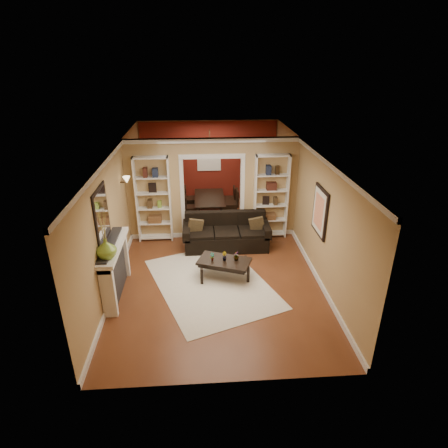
{
  "coord_description": "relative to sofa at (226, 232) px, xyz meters",
  "views": [
    {
      "loc": [
        -0.35,
        -8.23,
        4.61
      ],
      "look_at": [
        0.17,
        -0.8,
        1.23
      ],
      "focal_mm": 30.0,
      "sensor_mm": 36.0,
      "label": 1
    }
  ],
  "objects": [
    {
      "name": "partition_wall",
      "position": [
        -0.31,
        0.75,
        0.92
      ],
      "size": [
        4.5,
        0.15,
        2.7
      ],
      "primitive_type": "cube",
      "color": "tan",
      "rests_on": "floor"
    },
    {
      "name": "sofa",
      "position": [
        0.0,
        0.0,
        0.0
      ],
      "size": [
        2.22,
        0.96,
        0.87
      ],
      "primitive_type": "cube",
      "color": "black",
      "rests_on": "floor"
    },
    {
      "name": "pillow_left",
      "position": [
        -0.79,
        -0.02,
        0.18
      ],
      "size": [
        0.38,
        0.16,
        0.37
      ],
      "primitive_type": "cube",
      "rotation": [
        0.0,
        0.0,
        0.14
      ],
      "color": "brown",
      "rests_on": "sofa"
    },
    {
      "name": "chandelier",
      "position": [
        -0.31,
        2.25,
        1.59
      ],
      "size": [
        0.5,
        0.5,
        0.3
      ],
      "primitive_type": "cube",
      "color": "#3B2C1B",
      "rests_on": "ceiling"
    },
    {
      "name": "wall_back",
      "position": [
        -0.31,
        3.55,
        0.92
      ],
      "size": [
        8.0,
        0.0,
        8.0
      ],
      "primitive_type": "plane",
      "rotation": [
        1.57,
        0.0,
        0.0
      ],
      "color": "tan",
      "rests_on": "ground"
    },
    {
      "name": "plant_right",
      "position": [
        0.11,
        -1.45,
        0.1
      ],
      "size": [
        0.14,
        0.14,
        0.21
      ],
      "primitive_type": "imported",
      "rotation": [
        0.0,
        0.0,
        4.41
      ],
      "color": "#336626",
      "rests_on": "coffee_table"
    },
    {
      "name": "wall_sconce",
      "position": [
        -2.46,
        0.1,
        1.4
      ],
      "size": [
        0.18,
        0.18,
        0.22
      ],
      "primitive_type": "cube",
      "color": "#FFE0A5",
      "rests_on": "wall_left"
    },
    {
      "name": "pillow_right",
      "position": [
        0.79,
        -0.02,
        0.18
      ],
      "size": [
        0.37,
        0.12,
        0.37
      ],
      "primitive_type": "cube",
      "rotation": [
        0.0,
        0.0,
        -0.03
      ],
      "color": "brown",
      "rests_on": "sofa"
    },
    {
      "name": "wall_left",
      "position": [
        -2.56,
        -0.45,
        0.92
      ],
      "size": [
        0.0,
        8.0,
        8.0
      ],
      "primitive_type": "plane",
      "rotation": [
        1.57,
        0.0,
        1.57
      ],
      "color": "tan",
      "rests_on": "ground"
    },
    {
      "name": "dining_chair_ne",
      "position": [
        0.23,
        1.91,
        0.03
      ],
      "size": [
        0.51,
        0.51,
        0.94
      ],
      "primitive_type": "cube",
      "rotation": [
        0.0,
        0.0,
        -1.45
      ],
      "color": "black",
      "rests_on": "floor"
    },
    {
      "name": "bookshelf_left",
      "position": [
        -1.86,
        0.58,
        0.72
      ],
      "size": [
        0.9,
        0.3,
        2.3
      ],
      "primitive_type": "cube",
      "color": "white",
      "rests_on": "floor"
    },
    {
      "name": "coffee_table",
      "position": [
        -0.15,
        -1.45,
        -0.22
      ],
      "size": [
        1.29,
        0.99,
        0.43
      ],
      "primitive_type": "cube",
      "rotation": [
        0.0,
        0.0,
        -0.37
      ],
      "color": "black",
      "rests_on": "floor"
    },
    {
      "name": "dining_chair_se",
      "position": [
        0.23,
        2.51,
        -0.03
      ],
      "size": [
        0.44,
        0.44,
        0.81
      ],
      "primitive_type": "cube",
      "rotation": [
        0.0,
        0.0,
        -1.47
      ],
      "color": "black",
      "rests_on": "floor"
    },
    {
      "name": "wall_right",
      "position": [
        1.94,
        -0.45,
        0.92
      ],
      "size": [
        0.0,
        8.0,
        8.0
      ],
      "primitive_type": "plane",
      "rotation": [
        1.57,
        0.0,
        -1.57
      ],
      "color": "tan",
      "rests_on": "ground"
    },
    {
      "name": "fireplace",
      "position": [
        -2.4,
        -1.95,
        0.15
      ],
      "size": [
        0.32,
        1.7,
        1.16
      ],
      "primitive_type": "cube",
      "color": "white",
      "rests_on": "floor"
    },
    {
      "name": "wall_front",
      "position": [
        -0.31,
        -4.45,
        0.92
      ],
      "size": [
        8.0,
        0.0,
        8.0
      ],
      "primitive_type": "plane",
      "rotation": [
        -1.57,
        0.0,
        0.0
      ],
      "color": "tan",
      "rests_on": "ground"
    },
    {
      "name": "dining_table",
      "position": [
        -0.32,
        2.21,
        -0.14
      ],
      "size": [
        1.65,
        0.92,
        0.58
      ],
      "primitive_type": "imported",
      "rotation": [
        0.0,
        0.0,
        1.57
      ],
      "color": "black",
      "rests_on": "floor"
    },
    {
      "name": "dining_chair_nw",
      "position": [
        -0.87,
        1.91,
        -0.05
      ],
      "size": [
        0.48,
        0.48,
        0.77
      ],
      "primitive_type": "cube",
      "rotation": [
        0.0,
        0.0,
        1.24
      ],
      "color": "black",
      "rests_on": "floor"
    },
    {
      "name": "ceiling",
      "position": [
        -0.31,
        -0.45,
        2.27
      ],
      "size": [
        8.0,
        8.0,
        0.0
      ],
      "primitive_type": "plane",
      "rotation": [
        3.14,
        0.0,
        0.0
      ],
      "color": "white",
      "rests_on": "ground"
    },
    {
      "name": "vase",
      "position": [
        -2.4,
        -2.47,
        0.92
      ],
      "size": [
        0.4,
        0.4,
        0.39
      ],
      "primitive_type": "imported",
      "rotation": [
        0.0,
        0.0,
        0.07
      ],
      "color": "#77A234",
      "rests_on": "fireplace"
    },
    {
      "name": "plant_left",
      "position": [
        -0.42,
        -1.45,
        0.1
      ],
      "size": [
        0.12,
        0.12,
        0.2
      ],
      "primitive_type": "imported",
      "rotation": [
        0.0,
        0.0,
        0.67
      ],
      "color": "#336626",
      "rests_on": "coffee_table"
    },
    {
      "name": "plant_center",
      "position": [
        -0.15,
        -1.45,
        0.1
      ],
      "size": [
        0.13,
        0.14,
        0.2
      ],
      "primitive_type": "imported",
      "rotation": [
        0.0,
        0.0,
        2.04
      ],
      "color": "#336626",
      "rests_on": "coffee_table"
    },
    {
      "name": "framed_art",
      "position": [
        1.9,
        -1.45,
        1.12
      ],
      "size": [
        0.04,
        0.85,
        1.05
      ],
      "primitive_type": "cube",
      "color": "black",
      "rests_on": "wall_right"
    },
    {
      "name": "mirror",
      "position": [
        -2.54,
        -1.95,
        1.37
      ],
      "size": [
        0.03,
        0.95,
        1.1
      ],
      "primitive_type": "cube",
      "color": "silver",
      "rests_on": "wall_left"
    },
    {
      "name": "area_rug",
      "position": [
        -0.46,
        -1.68,
        -0.43
      ],
      "size": [
        3.17,
        3.68,
        0.01
      ],
      "primitive_type": "cube",
      "rotation": [
        0.0,
        0.0,
        0.36
      ],
      "color": "silver",
      "rests_on": "floor"
    },
    {
      "name": "red_back_panel",
      "position": [
        -0.31,
        3.52,
        0.89
      ],
      "size": [
        4.44,
        0.04,
        2.64
      ],
      "primitive_type": "cube",
      "color": "maroon",
      "rests_on": "floor"
    },
    {
      "name": "dining_window",
      "position": [
        -0.31,
        3.48,
        1.12
      ],
      "size": [
        0.78,
        0.03,
        0.98
      ],
      "primitive_type": "cube",
      "color": "#8CA5CC",
      "rests_on": "wall_back"
    },
    {
      "name": "floor",
      "position": [
        -0.31,
        -0.45,
        -0.43
      ],
      "size": [
        8.0,
        8.0,
        0.0
      ],
      "primitive_type": "plane",
      "color": "brown",
      "rests_on": "ground"
    },
    {
      "name": "bookshelf_right",
      "position": [
        1.24,
        0.58,
        0.72
      ],
      "size": [
        0.9,
        0.3,
        2.3
      ],
      "primitive_type": "cube",
      "color": "white",
      "rests_on": "floor"
    },
    {
      "name": "dining_chair_sw",
      "position": [
        -0.87,
        2.51,
        -0.0
      ],
      "size": [
        0.55,
        0.55,
        0.86
      ],
      "primitive_type": "cube",
      "rotation": [
        0.0,
        0.0,
        1.19
      ],
      "color": "black",
      "rests_on": "floor"
    }
  ]
}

